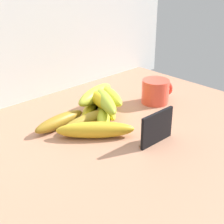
# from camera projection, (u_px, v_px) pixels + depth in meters

# --- Properties ---
(counter_top) EXTENTS (1.10, 0.76, 0.03)m
(counter_top) POSITION_uv_depth(u_px,v_px,m) (103.00, 150.00, 0.85)
(counter_top) COLOR #AE795D
(counter_top) RESTS_ON ground
(chalkboard_sign) EXTENTS (0.11, 0.02, 0.08)m
(chalkboard_sign) POSITION_uv_depth(u_px,v_px,m) (157.00, 129.00, 0.84)
(chalkboard_sign) COLOR black
(chalkboard_sign) RESTS_ON counter_top
(coffee_mug) EXTENTS (0.10, 0.09, 0.08)m
(coffee_mug) POSITION_uv_depth(u_px,v_px,m) (156.00, 91.00, 1.07)
(coffee_mug) COLOR #E14A37
(coffee_mug) RESTS_ON counter_top
(banana_0) EXTENTS (0.18, 0.16, 0.04)m
(banana_0) POSITION_uv_depth(u_px,v_px,m) (95.00, 130.00, 0.87)
(banana_0) COLOR gold
(banana_0) RESTS_ON counter_top
(banana_1) EXTENTS (0.19, 0.04, 0.03)m
(banana_1) POSITION_uv_depth(u_px,v_px,m) (91.00, 119.00, 0.94)
(banana_1) COLOR olive
(banana_1) RESTS_ON counter_top
(banana_2) EXTENTS (0.15, 0.17, 0.04)m
(banana_2) POSITION_uv_depth(u_px,v_px,m) (103.00, 115.00, 0.96)
(banana_2) COLOR #B5C62E
(banana_2) RESTS_ON counter_top
(banana_3) EXTENTS (0.17, 0.05, 0.04)m
(banana_3) POSITION_uv_depth(u_px,v_px,m) (60.00, 121.00, 0.92)
(banana_3) COLOR olive
(banana_3) RESTS_ON counter_top
(banana_4) EXTENTS (0.19, 0.14, 0.03)m
(banana_4) POSITION_uv_depth(u_px,v_px,m) (92.00, 105.00, 1.02)
(banana_4) COLOR yellow
(banana_4) RESTS_ON counter_top
(banana_5) EXTENTS (0.12, 0.18, 0.03)m
(banana_5) POSITION_uv_depth(u_px,v_px,m) (106.00, 106.00, 1.02)
(banana_5) COLOR gold
(banana_5) RESTS_ON counter_top
(banana_6) EXTENTS (0.18, 0.09, 0.04)m
(banana_6) POSITION_uv_depth(u_px,v_px,m) (95.00, 94.00, 1.00)
(banana_6) COLOR gold
(banana_6) RESTS_ON banana_4
(banana_7) EXTENTS (0.09, 0.16, 0.04)m
(banana_7) POSITION_uv_depth(u_px,v_px,m) (110.00, 96.00, 1.00)
(banana_7) COLOR gold
(banana_7) RESTS_ON banana_5
(banana_8) EXTENTS (0.07, 0.16, 0.04)m
(banana_8) POSITION_uv_depth(u_px,v_px,m) (101.00, 101.00, 0.96)
(banana_8) COLOR gold
(banana_8) RESTS_ON banana_2
(banana_9) EXTENTS (0.12, 0.18, 0.04)m
(banana_9) POSITION_uv_depth(u_px,v_px,m) (105.00, 101.00, 0.95)
(banana_9) COLOR #98AD2D
(banana_9) RESTS_ON banana_2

